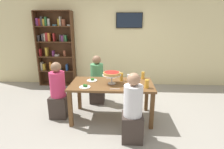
{
  "coord_description": "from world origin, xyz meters",
  "views": [
    {
      "loc": [
        0.18,
        -3.31,
        1.87
      ],
      "look_at": [
        0.0,
        0.1,
        0.89
      ],
      "focal_mm": 28.85,
      "sensor_mm": 36.0,
      "label": 1
    }
  ],
  "objects": [
    {
      "name": "diner_head_west",
      "position": [
        -1.08,
        0.0,
        0.49
      ],
      "size": [
        0.34,
        0.34,
        1.15
      ],
      "color": "#382D28",
      "rests_on": "ground_plane"
    },
    {
      "name": "cutlery_knife_near",
      "position": [
        0.45,
        -0.32,
        0.74
      ],
      "size": [
        0.18,
        0.03,
        0.0
      ],
      "primitive_type": "cube",
      "rotation": [
        0.0,
        0.0,
        0.06
      ],
      "color": "silver",
      "rests_on": "dining_table"
    },
    {
      "name": "salad_plate_far_diner",
      "position": [
        -0.47,
        -0.26,
        0.76
      ],
      "size": [
        0.2,
        0.2,
        0.07
      ],
      "color": "white",
      "rests_on": "dining_table"
    },
    {
      "name": "ground_plane",
      "position": [
        0.0,
        0.0,
        0.0
      ],
      "size": [
        12.0,
        12.0,
        0.0
      ],
      "primitive_type": "plane",
      "color": "gray"
    },
    {
      "name": "beer_glass_amber_short",
      "position": [
        0.64,
        0.33,
        0.81
      ],
      "size": [
        0.07,
        0.07,
        0.15
      ],
      "primitive_type": "cylinder",
      "color": "gold",
      "rests_on": "dining_table"
    },
    {
      "name": "cutlery_fork_far",
      "position": [
        -0.04,
        0.31,
        0.74
      ],
      "size": [
        0.18,
        0.03,
        0.0
      ],
      "primitive_type": "cube",
      "rotation": [
        0.0,
        0.0,
        3.22
      ],
      "color": "silver",
      "rests_on": "dining_table"
    },
    {
      "name": "dining_table",
      "position": [
        0.0,
        0.0,
        0.64
      ],
      "size": [
        1.6,
        0.84,
        0.74
      ],
      "color": "brown",
      "rests_on": "ground_plane"
    },
    {
      "name": "beer_glass_amber_tall",
      "position": [
        0.64,
        -0.22,
        0.82
      ],
      "size": [
        0.08,
        0.08,
        0.15
      ],
      "primitive_type": "cylinder",
      "color": "gold",
      "rests_on": "dining_table"
    },
    {
      "name": "bookshelf",
      "position": [
        -1.81,
        2.01,
        1.18
      ],
      "size": [
        1.1,
        0.3,
        2.21
      ],
      "color": "#4C2D19",
      "rests_on": "ground_plane"
    },
    {
      "name": "television",
      "position": [
        0.39,
        2.11,
        1.94
      ],
      "size": [
        0.76,
        0.05,
        0.43
      ],
      "color": "black"
    },
    {
      "name": "diner_near_right",
      "position": [
        0.37,
        -0.7,
        0.49
      ],
      "size": [
        0.34,
        0.34,
        1.15
      ],
      "rotation": [
        0.0,
        0.0,
        1.57
      ],
      "color": "#382D28",
      "rests_on": "ground_plane"
    },
    {
      "name": "salad_plate_near_diner",
      "position": [
        -0.41,
        0.14,
        0.76
      ],
      "size": [
        0.21,
        0.21,
        0.06
      ],
      "color": "white",
      "rests_on": "dining_table"
    },
    {
      "name": "cutlery_fork_near",
      "position": [
        0.07,
        -0.31,
        0.74
      ],
      "size": [
        0.18,
        0.03,
        0.0
      ],
      "primitive_type": "cube",
      "rotation": [
        0.0,
        0.0,
        0.07
      ],
      "color": "silver",
      "rests_on": "dining_table"
    },
    {
      "name": "rear_partition",
      "position": [
        0.0,
        2.2,
        1.4
      ],
      "size": [
        8.0,
        0.12,
        2.8
      ],
      "primitive_type": "cube",
      "color": "beige",
      "rests_on": "ground_plane"
    },
    {
      "name": "beer_glass_amber_spare",
      "position": [
        0.19,
        0.17,
        0.82
      ],
      "size": [
        0.06,
        0.06,
        0.16
      ],
      "primitive_type": "cylinder",
      "color": "gold",
      "rests_on": "dining_table"
    },
    {
      "name": "diner_far_left",
      "position": [
        -0.39,
        0.75,
        0.49
      ],
      "size": [
        0.34,
        0.34,
        1.15
      ],
      "rotation": [
        0.0,
        0.0,
        -1.57
      ],
      "color": "#382D28",
      "rests_on": "ground_plane"
    },
    {
      "name": "water_glass_clear_near",
      "position": [
        0.34,
        0.28,
        0.79
      ],
      "size": [
        0.07,
        0.07,
        0.1
      ],
      "primitive_type": "cylinder",
      "color": "white",
      "rests_on": "dining_table"
    },
    {
      "name": "deep_dish_pizza_stand",
      "position": [
        0.0,
        -0.02,
        0.93
      ],
      "size": [
        0.36,
        0.36,
        0.23
      ],
      "color": "silver",
      "rests_on": "dining_table"
    }
  ]
}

